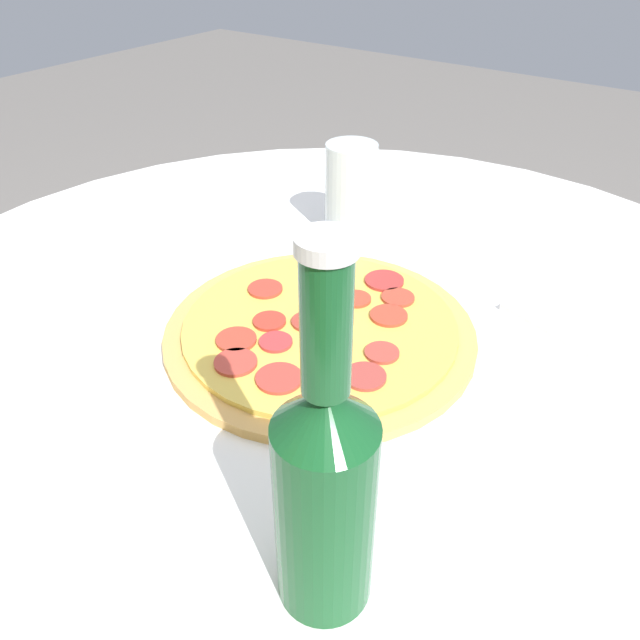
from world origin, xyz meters
TOP-DOWN VIEW (x-y plane):
  - table at (0.00, 0.00)m, footprint 1.08×1.08m
  - pizza at (0.01, 0.02)m, footprint 0.31×0.31m
  - beer_bottle at (-0.16, 0.24)m, footprint 0.06×0.06m
  - drinking_glass at (0.11, -0.19)m, footprint 0.07×0.07m
  - napkin at (-0.19, -0.14)m, footprint 0.12×0.10m

SIDE VIEW (x-z plane):
  - table at x=0.00m, z-range 0.19..0.87m
  - napkin at x=-0.19m, z-range 0.69..0.69m
  - pizza at x=0.01m, z-range 0.68..0.70m
  - drinking_glass at x=0.11m, z-range 0.69..0.81m
  - beer_bottle at x=-0.16m, z-range 0.65..0.91m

